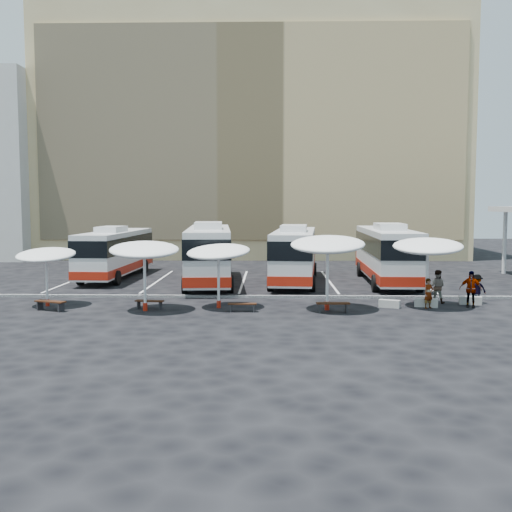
{
  "coord_description": "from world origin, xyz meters",
  "views": [
    {
      "loc": [
        1.85,
        -33.55,
        5.4
      ],
      "look_at": [
        1.0,
        3.0,
        2.2
      ],
      "focal_mm": 42.0,
      "sensor_mm": 36.0,
      "label": 1
    }
  ],
  "objects_px": {
    "sunshade_3": "(328,245)",
    "passenger_2": "(471,289)",
    "conc_bench_2": "(470,300)",
    "bus_3": "(387,252)",
    "bus_1": "(209,252)",
    "wood_bench_3": "(333,305)",
    "passenger_3": "(477,289)",
    "conc_bench_0": "(389,304)",
    "bus_0": "(116,251)",
    "wood_bench_1": "(150,302)",
    "wood_bench_2": "(242,305)",
    "sunshade_1": "(144,250)",
    "sunshade_0": "(46,255)",
    "sunshade_2": "(218,252)",
    "sunshade_4": "(428,247)",
    "bus_2": "(294,253)",
    "wood_bench_0": "(50,303)",
    "passenger_0": "(429,293)",
    "conc_bench_1": "(426,303)",
    "passenger_1": "(437,287)"
  },
  "relations": [
    {
      "from": "sunshade_4",
      "to": "passenger_2",
      "type": "bearing_deg",
      "value": 0.49
    },
    {
      "from": "bus_1",
      "to": "sunshade_4",
      "type": "distance_m",
      "value": 15.31
    },
    {
      "from": "sunshade_1",
      "to": "conc_bench_0",
      "type": "bearing_deg",
      "value": 5.58
    },
    {
      "from": "bus_2",
      "to": "passenger_2",
      "type": "xyz_separation_m",
      "value": [
        8.8,
        -9.64,
        -1.08
      ]
    },
    {
      "from": "bus_1",
      "to": "wood_bench_3",
      "type": "distance_m",
      "value": 13.09
    },
    {
      "from": "conc_bench_2",
      "to": "sunshade_3",
      "type": "bearing_deg",
      "value": -166.55
    },
    {
      "from": "sunshade_3",
      "to": "passenger_2",
      "type": "distance_m",
      "value": 8.0
    },
    {
      "from": "sunshade_2",
      "to": "conc_bench_1",
      "type": "bearing_deg",
      "value": 2.86
    },
    {
      "from": "wood_bench_0",
      "to": "sunshade_1",
      "type": "bearing_deg",
      "value": 1.55
    },
    {
      "from": "sunshade_3",
      "to": "conc_bench_0",
      "type": "xyz_separation_m",
      "value": [
        3.33,
        0.8,
        -3.14
      ]
    },
    {
      "from": "sunshade_3",
      "to": "passenger_3",
      "type": "distance_m",
      "value": 8.99
    },
    {
      "from": "conc_bench_2",
      "to": "sunshade_0",
      "type": "bearing_deg",
      "value": -177.46
    },
    {
      "from": "bus_2",
      "to": "wood_bench_2",
      "type": "xyz_separation_m",
      "value": [
        -3.06,
        -11.26,
        -1.7
      ]
    },
    {
      "from": "sunshade_1",
      "to": "wood_bench_3",
      "type": "distance_m",
      "value": 9.83
    },
    {
      "from": "bus_2",
      "to": "passenger_2",
      "type": "bearing_deg",
      "value": -42.74
    },
    {
      "from": "passenger_3",
      "to": "wood_bench_1",
      "type": "bearing_deg",
      "value": -0.78
    },
    {
      "from": "bus_0",
      "to": "wood_bench_1",
      "type": "height_order",
      "value": "bus_0"
    },
    {
      "from": "conc_bench_0",
      "to": "wood_bench_2",
      "type": "bearing_deg",
      "value": -169.42
    },
    {
      "from": "sunshade_3",
      "to": "conc_bench_2",
      "type": "relative_size",
      "value": 3.85
    },
    {
      "from": "sunshade_1",
      "to": "wood_bench_1",
      "type": "height_order",
      "value": "sunshade_1"
    },
    {
      "from": "wood_bench_2",
      "to": "sunshade_4",
      "type": "bearing_deg",
      "value": 9.47
    },
    {
      "from": "sunshade_2",
      "to": "passenger_2",
      "type": "height_order",
      "value": "sunshade_2"
    },
    {
      "from": "sunshade_3",
      "to": "conc_bench_2",
      "type": "height_order",
      "value": "sunshade_3"
    },
    {
      "from": "sunshade_0",
      "to": "conc_bench_2",
      "type": "distance_m",
      "value": 22.72
    },
    {
      "from": "wood_bench_1",
      "to": "wood_bench_3",
      "type": "relative_size",
      "value": 0.91
    },
    {
      "from": "wood_bench_0",
      "to": "conc_bench_1",
      "type": "xyz_separation_m",
      "value": [
        19.29,
        1.59,
        -0.17
      ]
    },
    {
      "from": "bus_2",
      "to": "passenger_0",
      "type": "distance_m",
      "value": 12.0
    },
    {
      "from": "bus_2",
      "to": "sunshade_3",
      "type": "relative_size",
      "value": 2.9
    },
    {
      "from": "bus_3",
      "to": "conc_bench_0",
      "type": "relative_size",
      "value": 12.11
    },
    {
      "from": "sunshade_2",
      "to": "wood_bench_1",
      "type": "relative_size",
      "value": 2.8
    },
    {
      "from": "wood_bench_1",
      "to": "conc_bench_1",
      "type": "relative_size",
      "value": 1.27
    },
    {
      "from": "bus_1",
      "to": "sunshade_3",
      "type": "xyz_separation_m",
      "value": [
        7.04,
        -10.0,
        1.19
      ]
    },
    {
      "from": "sunshade_2",
      "to": "passenger_1",
      "type": "bearing_deg",
      "value": 8.48
    },
    {
      "from": "sunshade_4",
      "to": "bus_0",
      "type": "bearing_deg",
      "value": 148.23
    },
    {
      "from": "bus_0",
      "to": "passenger_3",
      "type": "xyz_separation_m",
      "value": [
        22.47,
        -10.78,
        -1.15
      ]
    },
    {
      "from": "wood_bench_2",
      "to": "sunshade_0",
      "type": "bearing_deg",
      "value": 171.77
    },
    {
      "from": "conc_bench_2",
      "to": "passenger_3",
      "type": "xyz_separation_m",
      "value": [
        0.46,
        0.34,
        0.58
      ]
    },
    {
      "from": "sunshade_1",
      "to": "sunshade_3",
      "type": "xyz_separation_m",
      "value": [
        9.22,
        0.43,
        0.25
      ]
    },
    {
      "from": "bus_3",
      "to": "sunshade_0",
      "type": "bearing_deg",
      "value": -151.96
    },
    {
      "from": "wood_bench_2",
      "to": "passenger_2",
      "type": "distance_m",
      "value": 11.99
    },
    {
      "from": "bus_3",
      "to": "conc_bench_0",
      "type": "bearing_deg",
      "value": -98.01
    },
    {
      "from": "sunshade_1",
      "to": "conc_bench_0",
      "type": "height_order",
      "value": "sunshade_1"
    },
    {
      "from": "wood_bench_0",
      "to": "passenger_2",
      "type": "height_order",
      "value": "passenger_2"
    },
    {
      "from": "conc_bench_0",
      "to": "passenger_2",
      "type": "bearing_deg",
      "value": 2.62
    },
    {
      "from": "wood_bench_1",
      "to": "wood_bench_2",
      "type": "height_order",
      "value": "wood_bench_1"
    },
    {
      "from": "sunshade_0",
      "to": "wood_bench_2",
      "type": "bearing_deg",
      "value": -8.23
    },
    {
      "from": "sunshade_1",
      "to": "passenger_3",
      "type": "relative_size",
      "value": 2.58
    },
    {
      "from": "bus_0",
      "to": "bus_1",
      "type": "xyz_separation_m",
      "value": [
        7.11,
        -3.01,
        0.21
      ]
    },
    {
      "from": "wood_bench_2",
      "to": "conc_bench_2",
      "type": "distance_m",
      "value": 12.41
    },
    {
      "from": "bus_3",
      "to": "conc_bench_2",
      "type": "bearing_deg",
      "value": -70.04
    }
  ]
}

